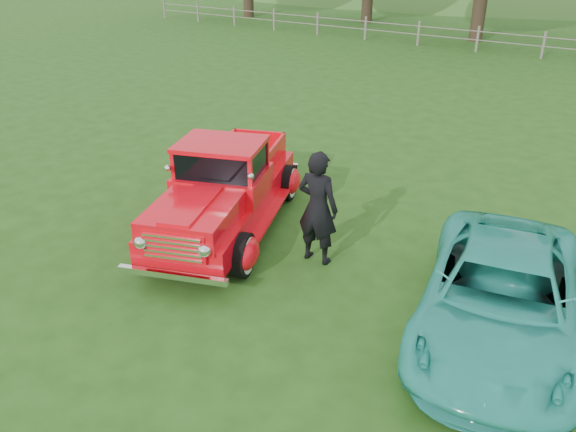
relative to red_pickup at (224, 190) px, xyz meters
The scene contains 6 objects.
ground 1.91m from the red_pickup, 43.14° to the right, with size 140.00×140.00×0.00m, color #214913.
distant_hills 58.59m from the red_pickup, 92.77° to the left, with size 116.00×60.00×18.00m.
fence_line 20.85m from the red_pickup, 86.51° to the left, with size 48.00×0.12×1.20m.
red_pickup is the anchor object (origin of this frame).
teal_sedan 5.25m from the red_pickup, ahead, with size 2.09×4.53×1.26m, color teal.
man 2.08m from the red_pickup, ahead, with size 0.73×0.48×2.02m, color black.
Camera 1 is at (5.16, -6.11, 5.13)m, focal length 35.00 mm.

